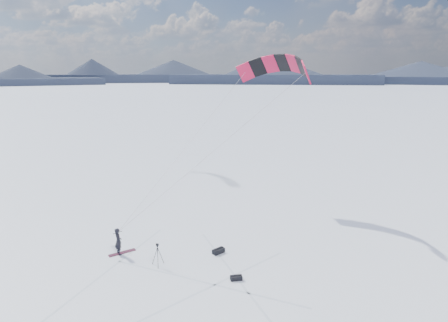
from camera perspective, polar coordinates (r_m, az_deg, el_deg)
ground at (r=21.14m, az=-7.85°, el=-16.03°), size 1800.00×1800.00×0.00m
horizon_hills at (r=19.62m, az=-8.19°, el=-6.87°), size 704.84×706.81×8.78m
snow_tracks at (r=20.61m, az=-13.21°, el=-17.11°), size 13.93×9.84×0.01m
snowkiter at (r=23.28m, az=-15.68°, el=-13.50°), size 0.43×0.61×1.62m
snowboard at (r=23.35m, az=-15.26°, el=-13.32°), size 1.58×0.32×0.04m
tripod at (r=21.25m, az=-10.10°, el=-13.41°), size 0.61×0.66×1.28m
gear_bag_a at (r=22.50m, az=-0.84°, el=-13.54°), size 0.77×0.45×0.33m
gear_bag_b at (r=20.00m, az=1.88°, el=-17.36°), size 0.67×0.50×0.28m
power_kite at (r=29.07m, az=8.20°, el=13.90°), size 14.65×6.79×10.29m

